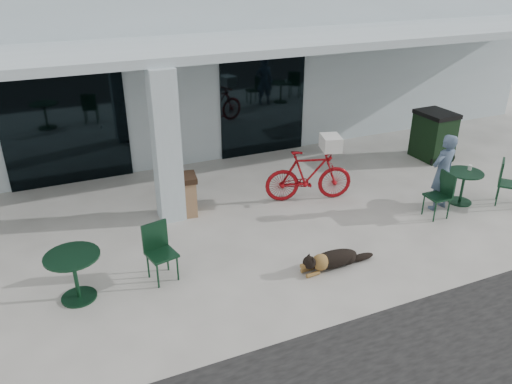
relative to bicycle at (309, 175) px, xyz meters
name	(u,v)px	position (x,y,z in m)	size (l,w,h in m)	color
ground	(285,256)	(-1.53, -1.90, -0.58)	(80.00, 80.00, 0.00)	#BAB7AF
building	(162,54)	(-1.53, 6.60, 1.67)	(22.00, 7.00, 4.50)	silver
storefront_glass_left	(66,129)	(-4.73, 3.08, 0.77)	(2.80, 0.06, 2.70)	black
storefront_glass_right	(263,105)	(0.27, 3.08, 0.77)	(2.40, 0.06, 2.70)	black
column	(166,147)	(-3.03, 0.40, 0.98)	(0.50, 0.50, 3.12)	silver
overhang	(214,46)	(-1.53, 1.70, 2.63)	(22.00, 2.80, 0.18)	silver
bicycle	(309,175)	(0.00, 0.00, 0.00)	(0.55, 1.94, 1.17)	maroon
laundry_basket	(331,143)	(0.43, -0.12, 0.74)	(0.53, 0.39, 0.31)	white
dog	(334,258)	(-0.90, -2.55, -0.40)	(1.09, 0.36, 0.36)	black
cup_near_dog	(165,252)	(-3.53, -0.98, -0.53)	(0.08, 0.08, 0.10)	white
cafe_table_near	(76,277)	(-5.11, -1.67, -0.18)	(0.86, 0.86, 0.81)	#133621
cafe_chair_near	(162,254)	(-3.73, -1.70, -0.09)	(0.45, 0.49, 1.00)	#133621
cafe_table_far	(462,187)	(3.03, -1.49, -0.22)	(0.78, 0.78, 0.73)	#133621
cafe_chair_far_a	(509,183)	(3.88, -1.96, -0.08)	(0.45, 0.50, 1.00)	#133621
cafe_chair_far_b	(438,196)	(2.05, -1.79, -0.10)	(0.44, 0.48, 0.97)	#133621
person	(443,173)	(2.37, -1.50, 0.26)	(0.61, 0.40, 1.68)	#425670
cup_on_table	(470,167)	(3.20, -1.43, 0.21)	(0.08, 0.08, 0.11)	white
trash_receptacle	(184,195)	(-2.73, 0.41, -0.14)	(0.52, 0.52, 0.89)	#8F6A4A
wheeled_bin	(434,135)	(4.28, 0.90, 0.06)	(0.79, 1.00, 1.28)	black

